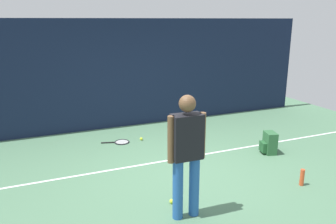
{
  "coord_description": "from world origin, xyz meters",
  "views": [
    {
      "loc": [
        -2.27,
        -5.0,
        2.6
      ],
      "look_at": [
        0.0,
        0.4,
        1.0
      ],
      "focal_mm": 36.14,
      "sensor_mm": 36.0,
      "label": 1
    }
  ],
  "objects": [
    {
      "name": "water_bottle",
      "position": [
        1.67,
        -1.24,
        0.14
      ],
      "size": [
        0.07,
        0.07,
        0.28
      ],
      "primitive_type": "cylinder",
      "color": "#D84C26",
      "rests_on": "ground"
    },
    {
      "name": "tennis_ball_near_player",
      "position": [
        -0.06,
        1.8,
        0.03
      ],
      "size": [
        0.07,
        0.07,
        0.07
      ],
      "primitive_type": "sphere",
      "color": "#CCE033",
      "rests_on": "ground"
    },
    {
      "name": "back_fence",
      "position": [
        0.0,
        3.0,
        1.32
      ],
      "size": [
        10.0,
        0.1,
        2.64
      ],
      "primitive_type": "cube",
      "color": "#141E38",
      "rests_on": "ground"
    },
    {
      "name": "ground_plane",
      "position": [
        0.0,
        0.0,
        0.0
      ],
      "size": [
        12.0,
        12.0,
        0.0
      ],
      "primitive_type": "plane",
      "color": "#4C7556"
    },
    {
      "name": "tennis_ball_by_fence",
      "position": [
        -0.5,
        -0.94,
        0.03
      ],
      "size": [
        0.07,
        0.07,
        0.07
      ],
      "primitive_type": "sphere",
      "color": "#CCE033",
      "rests_on": "ground"
    },
    {
      "name": "tennis_player",
      "position": [
        -0.46,
        -1.31,
        0.97
      ],
      "size": [
        0.53,
        0.23,
        1.7
      ],
      "rotation": [
        0.0,
        0.0,
        3.12
      ],
      "color": "#2659A5",
      "rests_on": "ground"
    },
    {
      "name": "court_line",
      "position": [
        0.0,
        0.53,
        0.0
      ],
      "size": [
        9.0,
        0.05,
        0.0
      ],
      "primitive_type": "cube",
      "color": "white",
      "rests_on": "ground"
    },
    {
      "name": "backpack",
      "position": [
        2.07,
        0.08,
        0.21
      ],
      "size": [
        0.34,
        0.34,
        0.44
      ],
      "rotation": [
        0.0,
        0.0,
        4.44
      ],
      "color": "#2D6038",
      "rests_on": "ground"
    },
    {
      "name": "tennis_racket",
      "position": [
        -0.53,
        1.83,
        0.01
      ],
      "size": [
        0.64,
        0.4,
        0.03
      ],
      "rotation": [
        0.0,
        0.0,
        6.01
      ],
      "color": "black",
      "rests_on": "ground"
    }
  ]
}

